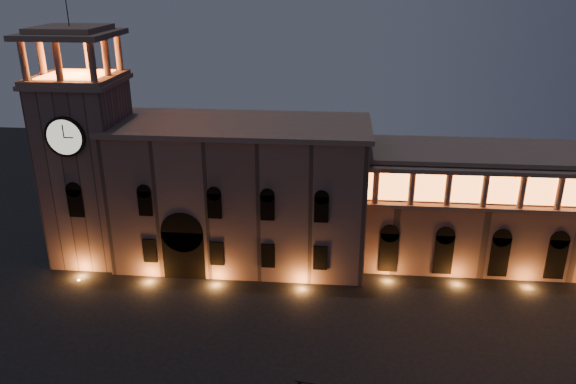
{
  "coord_description": "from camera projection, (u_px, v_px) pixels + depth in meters",
  "views": [
    {
      "loc": [
        9.43,
        -41.04,
        34.08
      ],
      "look_at": [
        4.29,
        16.0,
        11.46
      ],
      "focal_mm": 35.0,
      "sensor_mm": 36.0,
      "label": 1
    }
  ],
  "objects": [
    {
      "name": "government_building",
      "position": [
        241.0,
        193.0,
        68.59
      ],
      "size": [
        30.8,
        12.8,
        17.6
      ],
      "color": "#78584F",
      "rests_on": "ground"
    },
    {
      "name": "clock_tower",
      "position": [
        88.0,
        162.0,
        67.87
      ],
      "size": [
        9.8,
        9.8,
        32.4
      ],
      "color": "#78584F",
      "rests_on": "ground"
    },
    {
      "name": "colonnade_wing",
      "position": [
        521.0,
        207.0,
        68.12
      ],
      "size": [
        40.6,
        11.5,
        14.5
      ],
      "color": "brown",
      "rests_on": "ground"
    },
    {
      "name": "ground",
      "position": [
        226.0,
        371.0,
        51.32
      ],
      "size": [
        160.0,
        160.0,
        0.0
      ],
      "primitive_type": "plane",
      "color": "black",
      "rests_on": "ground"
    }
  ]
}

